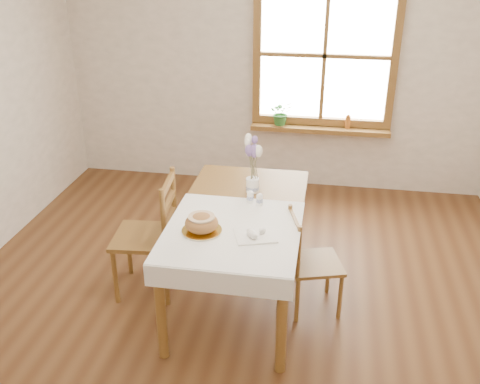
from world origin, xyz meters
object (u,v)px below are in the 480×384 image
(dining_table, at_px, (240,221))
(chair_right, at_px, (315,262))
(bread_plate, at_px, (202,231))
(flower_vase, at_px, (252,186))
(chair_left, at_px, (144,235))

(dining_table, height_order, chair_right, chair_right)
(dining_table, bearing_deg, bread_plate, -118.86)
(chair_right, height_order, flower_vase, flower_vase)
(bread_plate, relative_size, flower_vase, 2.35)
(dining_table, xyz_separation_m, bread_plate, (-0.20, -0.36, 0.10))
(flower_vase, bearing_deg, bread_plate, -109.66)
(bread_plate, bearing_deg, chair_left, 148.21)
(chair_right, distance_m, bread_plate, 0.91)
(dining_table, height_order, chair_left, chair_left)
(flower_vase, bearing_deg, chair_left, -156.56)
(dining_table, relative_size, flower_vase, 14.42)
(chair_left, distance_m, chair_right, 1.31)
(chair_right, distance_m, flower_vase, 0.75)
(chair_right, bearing_deg, chair_left, 72.62)
(dining_table, bearing_deg, chair_right, -3.75)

